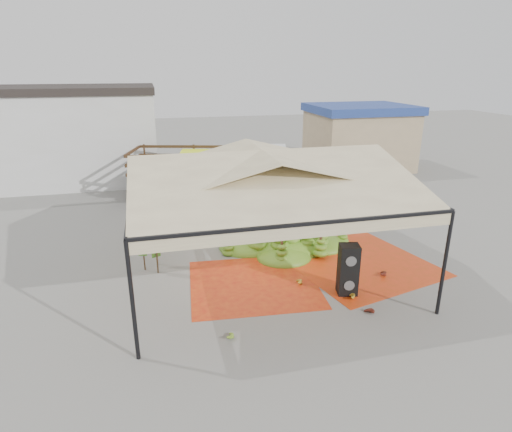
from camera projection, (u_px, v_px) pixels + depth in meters
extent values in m
plane|color=slate|center=(261.00, 267.00, 14.59)|extent=(90.00, 90.00, 0.00)
cylinder|color=black|center=(132.00, 302.00, 9.52)|extent=(0.10, 0.10, 3.00)
cylinder|color=black|center=(445.00, 264.00, 11.33)|extent=(0.10, 0.10, 3.00)
cylinder|color=black|center=(138.00, 199.00, 16.84)|extent=(0.10, 0.10, 3.00)
cylinder|color=black|center=(327.00, 186.00, 18.65)|extent=(0.10, 0.10, 3.00)
pyramid|color=beige|center=(261.00, 166.00, 13.42)|extent=(8.00, 8.00, 1.00)
cube|color=black|center=(261.00, 181.00, 13.59)|extent=(8.00, 8.00, 0.08)
cube|color=beige|center=(261.00, 187.00, 13.65)|extent=(8.00, 8.00, 0.36)
cube|color=silver|center=(30.00, 139.00, 24.31)|extent=(14.00, 6.00, 5.00)
cube|color=black|center=(21.00, 90.00, 23.41)|extent=(14.30, 6.30, 0.40)
cube|color=tan|center=(358.00, 141.00, 28.15)|extent=(6.00, 5.00, 3.60)
cube|color=navy|center=(361.00, 109.00, 27.47)|extent=(6.30, 5.30, 0.50)
cube|color=#CF4C13|center=(253.00, 283.00, 13.45)|extent=(4.21, 4.04, 0.01)
cube|color=red|center=(357.00, 262.00, 14.88)|extent=(5.40, 5.56, 0.01)
ellipsoid|color=#507618|center=(287.00, 233.00, 16.00)|extent=(5.67, 4.94, 1.08)
ellipsoid|color=gold|center=(297.00, 281.00, 13.42)|extent=(0.49, 0.42, 0.19)
ellipsoid|color=#BB8A25|center=(349.00, 295.00, 12.55)|extent=(0.47, 0.39, 0.21)
ellipsoid|color=#582214|center=(380.00, 272.00, 13.94)|extent=(0.62, 0.59, 0.22)
ellipsoid|color=#5D2415|center=(369.00, 311.00, 11.77)|extent=(0.52, 0.49, 0.19)
ellipsoid|color=#507718|center=(228.00, 334.00, 10.76)|extent=(0.51, 0.47, 0.18)
ellipsoid|color=#54861C|center=(267.00, 193.00, 13.65)|extent=(0.24, 0.24, 0.20)
ellipsoid|color=#54861C|center=(311.00, 190.00, 13.99)|extent=(0.24, 0.24, 0.20)
ellipsoid|color=#54861C|center=(353.00, 187.00, 14.33)|extent=(0.24, 0.24, 0.20)
ellipsoid|color=#54861C|center=(393.00, 185.00, 14.67)|extent=(0.24, 0.24, 0.20)
cube|color=black|center=(347.00, 281.00, 12.76)|extent=(0.66, 0.60, 0.78)
cube|color=black|center=(349.00, 258.00, 12.50)|extent=(0.66, 0.60, 0.78)
imported|color=gray|center=(249.00, 206.00, 18.29)|extent=(0.70, 0.59, 1.63)
cube|color=#453017|center=(191.00, 176.00, 21.61)|extent=(6.19, 4.00, 0.14)
cube|color=silver|center=(265.00, 174.00, 21.52)|extent=(2.63, 2.95, 2.63)
cylinder|color=black|center=(146.00, 195.00, 20.79)|extent=(1.08, 0.59, 1.03)
cylinder|color=black|center=(157.00, 183.00, 22.95)|extent=(1.08, 0.59, 1.03)
cylinder|color=black|center=(221.00, 196.00, 20.74)|extent=(1.08, 0.59, 1.03)
cylinder|color=black|center=(225.00, 183.00, 22.89)|extent=(1.08, 0.59, 1.03)
cylinder|color=black|center=(261.00, 196.00, 20.71)|extent=(1.08, 0.59, 1.03)
cylinder|color=black|center=(261.00, 183.00, 22.87)|extent=(1.08, 0.59, 1.03)
ellipsoid|color=#52821B|center=(190.00, 165.00, 21.42)|extent=(4.94, 3.15, 0.80)
cube|color=#E0F91B|center=(201.00, 156.00, 21.26)|extent=(2.79, 2.78, 0.28)
cube|color=#4B2C19|center=(303.00, 176.00, 22.76)|extent=(4.30, 2.03, 0.10)
cube|color=silver|center=(352.00, 172.00, 23.33)|extent=(1.56, 1.90, 1.96)
cylinder|color=black|center=(280.00, 192.00, 21.82)|extent=(0.77, 0.27, 0.77)
cylinder|color=black|center=(271.00, 183.00, 23.39)|extent=(0.77, 0.27, 0.77)
cylinder|color=black|center=(330.00, 189.00, 22.40)|extent=(0.77, 0.27, 0.77)
cylinder|color=black|center=(318.00, 180.00, 23.97)|extent=(0.77, 0.27, 0.77)
cylinder|color=black|center=(355.00, 187.00, 22.71)|extent=(0.77, 0.27, 0.77)
cylinder|color=black|center=(342.00, 179.00, 24.28)|extent=(0.77, 0.27, 0.77)
ellipsoid|color=#4C841B|center=(303.00, 169.00, 22.62)|extent=(3.44, 1.59, 0.60)
cube|color=yellow|center=(311.00, 162.00, 22.60)|extent=(1.73, 1.73, 0.21)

